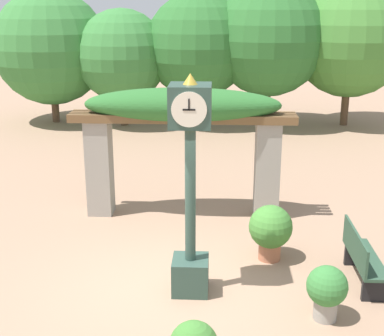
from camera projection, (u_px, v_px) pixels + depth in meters
name	position (u px, v px, depth m)	size (l,w,h in m)	color
ground_plane	(170.00, 285.00, 8.72)	(60.00, 60.00, 0.00)	#9E7A60
pedestal_clock	(190.00, 183.00, 8.03)	(0.61, 0.66, 3.46)	#2D473D
pergola	(182.00, 121.00, 11.07)	(4.69, 1.11, 2.76)	gray
potted_plant_near_left	(271.00, 229.00, 9.46)	(0.78, 0.78, 1.01)	#B26B4C
potted_plant_near_right	(327.00, 289.00, 7.66)	(0.60, 0.60, 0.83)	gray
park_bench	(362.00, 258.00, 8.72)	(0.42, 1.49, 0.89)	#2D4C38
tree_line	(202.00, 45.00, 19.52)	(15.30, 4.54, 5.26)	brown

